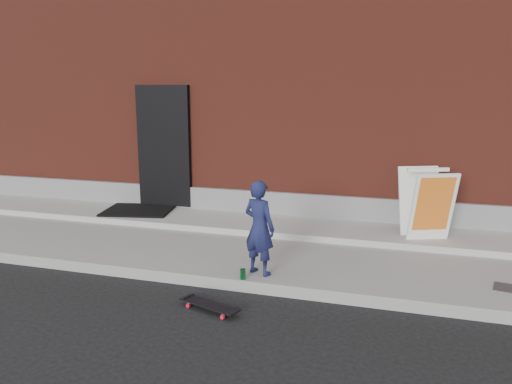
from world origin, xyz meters
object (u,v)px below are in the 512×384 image
(skateboard, at_px, (210,305))
(pizza_sign, at_px, (427,203))
(child, at_px, (259,228))
(soda_can, at_px, (243,274))

(skateboard, height_order, pizza_sign, pizza_sign)
(child, height_order, skateboard, child)
(skateboard, xyz_separation_m, pizza_sign, (2.35, 2.83, 0.71))
(pizza_sign, distance_m, soda_can, 3.12)
(skateboard, bearing_deg, pizza_sign, 50.29)
(soda_can, bearing_deg, skateboard, -105.26)
(child, height_order, soda_can, child)
(pizza_sign, bearing_deg, soda_can, -134.94)
(child, distance_m, skateboard, 1.18)
(soda_can, bearing_deg, pizza_sign, 45.06)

